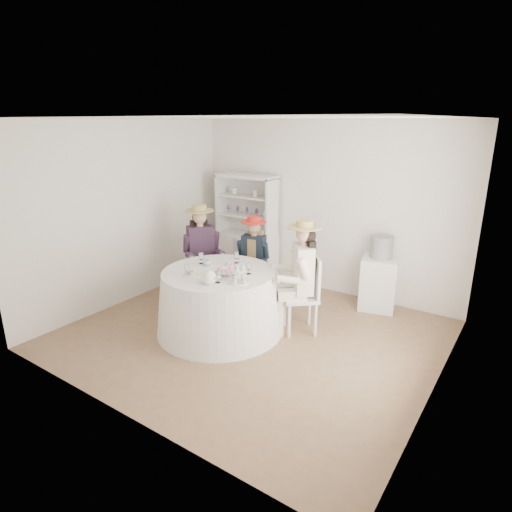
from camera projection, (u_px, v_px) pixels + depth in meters
The scene contains 23 objects.
ground at pixel (252, 334), 5.60m from camera, with size 4.50×4.50×0.00m, color brown.
ceiling at pixel (251, 118), 4.78m from camera, with size 4.50×4.50×0.00m, color white.
wall_back at pixel (324, 208), 6.77m from camera, with size 4.50×4.50×0.00m, color white.
wall_front at pixel (116, 284), 3.62m from camera, with size 4.50×4.50×0.00m, color white.
wall_left at pixel (128, 213), 6.40m from camera, with size 4.50×4.50×0.00m, color white.
wall_right at pixel (449, 269), 3.98m from camera, with size 4.50×4.50×0.00m, color white.
tea_table at pixel (219, 301), 5.59m from camera, with size 1.65×1.65×0.83m.
hutch at pixel (248, 242), 7.50m from camera, with size 1.13×0.56×1.81m.
side_table at pixel (379, 283), 6.29m from camera, with size 0.50×0.50×0.78m, color silver.
hatbox at pixel (382, 247), 6.12m from camera, with size 0.33×0.33×0.33m, color black.
guest_left at pixel (201, 248), 6.40m from camera, with size 0.64×0.61×1.50m.
guest_mid at pixel (253, 255), 6.40m from camera, with size 0.50×0.54×1.33m.
guest_right at pixel (301, 271), 5.43m from camera, with size 0.64×0.63×1.50m.
spare_chair at pixel (244, 263), 6.91m from camera, with size 0.47×0.47×0.89m.
teacup_a at pixel (207, 263), 5.65m from camera, with size 0.09×0.09×0.07m, color white.
teacup_b at pixel (228, 263), 5.69m from camera, with size 0.07×0.07×0.06m, color white.
teacup_c at pixel (239, 271), 5.38m from camera, with size 0.08×0.08×0.06m, color white.
flower_bowl at pixel (230, 273), 5.32m from camera, with size 0.22×0.22×0.05m, color white.
flower_arrangement at pixel (226, 270), 5.25m from camera, with size 0.17×0.17×0.06m.
table_teapot at pixel (209, 277), 5.02m from camera, with size 0.25×0.18×0.19m.
sandwich_plate at pixel (193, 273), 5.34m from camera, with size 0.25×0.25×0.06m.
cupcake_stand at pixel (239, 276), 5.04m from camera, with size 0.23×0.23×0.22m.
stemware_set at pixel (218, 266), 5.44m from camera, with size 0.85×0.82×0.15m.
Camera 1 is at (2.89, -4.12, 2.67)m, focal length 30.00 mm.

